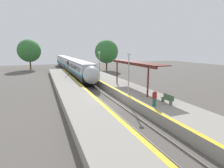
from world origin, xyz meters
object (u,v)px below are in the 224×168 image
object	(u,v)px
train	(70,64)
railway_signal	(68,68)
person_waiting	(154,98)
lamppost_mid	(99,64)
platform_bench	(168,99)
lamppost_near	(129,71)

from	to	relation	value
train	railway_signal	xyz separation A→B (m)	(-2.12, -11.48, 0.17)
person_waiting	lamppost_mid	distance (m)	16.51
train	railway_signal	world-z (taller)	train
person_waiting	railway_signal	size ratio (longest dim) A/B	0.42
person_waiting	railway_signal	distance (m)	24.83
platform_bench	person_waiting	distance (m)	1.92
platform_bench	lamppost_near	bearing A→B (deg)	113.64
lamppost_near	lamppost_mid	distance (m)	11.36
platform_bench	person_waiting	bearing A→B (deg)	-169.64
platform_bench	railway_signal	bearing A→B (deg)	105.00
platform_bench	railway_signal	xyz separation A→B (m)	(-6.45, 24.05, 0.96)
person_waiting	platform_bench	bearing A→B (deg)	10.36
lamppost_near	train	bearing A→B (deg)	94.22
platform_bench	lamppost_near	world-z (taller)	lamppost_near
train	person_waiting	size ratio (longest dim) A/B	29.45
platform_bench	lamppost_mid	world-z (taller)	lamppost_mid
person_waiting	train	bearing A→B (deg)	93.95
person_waiting	railway_signal	world-z (taller)	railway_signal
railway_signal	lamppost_near	distance (m)	19.91
platform_bench	person_waiting	xyz separation A→B (m)	(-1.85, -0.34, 0.37)
railway_signal	lamppost_mid	distance (m)	9.24
railway_signal	lamppost_mid	size ratio (longest dim) A/B	0.79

